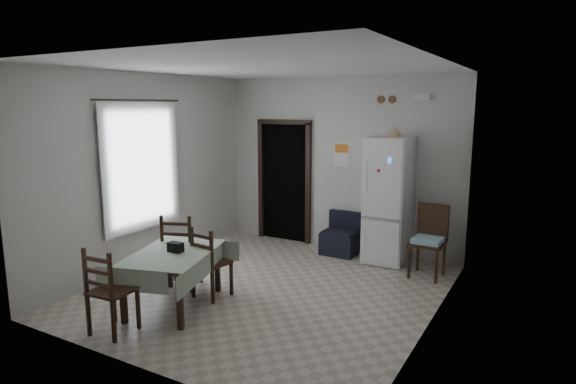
{
  "coord_description": "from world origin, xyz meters",
  "views": [
    {
      "loc": [
        3.21,
        -5.18,
        2.43
      ],
      "look_at": [
        0.0,
        0.5,
        1.25
      ],
      "focal_mm": 30.0,
      "sensor_mm": 36.0,
      "label": 1
    }
  ],
  "objects_px": {
    "dining_chair_far_right": "(212,262)",
    "dining_chair_near_head": "(112,290)",
    "corner_chair": "(428,242)",
    "navy_seat": "(341,234)",
    "dining_chair_far_left": "(182,250)",
    "dining_table": "(174,279)",
    "fridge": "(388,200)"
  },
  "relations": [
    {
      "from": "corner_chair",
      "to": "navy_seat",
      "type": "bearing_deg",
      "value": 168.03
    },
    {
      "from": "navy_seat",
      "to": "dining_table",
      "type": "distance_m",
      "value": 3.09
    },
    {
      "from": "dining_chair_near_head",
      "to": "dining_chair_far_right",
      "type": "bearing_deg",
      "value": -106.61
    },
    {
      "from": "corner_chair",
      "to": "dining_chair_far_left",
      "type": "relative_size",
      "value": 1.01
    },
    {
      "from": "dining_chair_far_left",
      "to": "dining_chair_near_head",
      "type": "bearing_deg",
      "value": 79.63
    },
    {
      "from": "corner_chair",
      "to": "dining_chair_far_left",
      "type": "distance_m",
      "value": 3.43
    },
    {
      "from": "dining_chair_far_left",
      "to": "dining_chair_far_right",
      "type": "xyz_separation_m",
      "value": [
        0.56,
        -0.06,
        -0.05
      ]
    },
    {
      "from": "dining_table",
      "to": "dining_chair_far_right",
      "type": "bearing_deg",
      "value": 49.46
    },
    {
      "from": "navy_seat",
      "to": "corner_chair",
      "type": "bearing_deg",
      "value": -14.28
    },
    {
      "from": "navy_seat",
      "to": "dining_chair_far_right",
      "type": "bearing_deg",
      "value": -105.26
    },
    {
      "from": "dining_chair_far_right",
      "to": "navy_seat",
      "type": "bearing_deg",
      "value": -99.71
    },
    {
      "from": "dining_chair_far_left",
      "to": "dining_chair_far_right",
      "type": "distance_m",
      "value": 0.56
    },
    {
      "from": "dining_table",
      "to": "corner_chair",
      "type": "bearing_deg",
      "value": 29.48
    },
    {
      "from": "dining_table",
      "to": "dining_chair_far_right",
      "type": "distance_m",
      "value": 0.53
    },
    {
      "from": "navy_seat",
      "to": "dining_chair_near_head",
      "type": "height_order",
      "value": "dining_chair_near_head"
    },
    {
      "from": "navy_seat",
      "to": "dining_chair_far_left",
      "type": "bearing_deg",
      "value": -116.94
    },
    {
      "from": "corner_chair",
      "to": "dining_table",
      "type": "distance_m",
      "value": 3.52
    },
    {
      "from": "fridge",
      "to": "dining_chair_far_left",
      "type": "height_order",
      "value": "fridge"
    },
    {
      "from": "dining_chair_far_right",
      "to": "corner_chair",
      "type": "bearing_deg",
      "value": -130.73
    },
    {
      "from": "navy_seat",
      "to": "corner_chair",
      "type": "xyz_separation_m",
      "value": [
        1.51,
        -0.41,
        0.18
      ]
    },
    {
      "from": "corner_chair",
      "to": "dining_table",
      "type": "relative_size",
      "value": 0.78
    },
    {
      "from": "navy_seat",
      "to": "dining_chair_near_head",
      "type": "relative_size",
      "value": 0.71
    },
    {
      "from": "dining_chair_far_right",
      "to": "dining_chair_far_left",
      "type": "bearing_deg",
      "value": -0.1
    },
    {
      "from": "navy_seat",
      "to": "dining_chair_far_right",
      "type": "relative_size",
      "value": 0.74
    },
    {
      "from": "corner_chair",
      "to": "dining_chair_near_head",
      "type": "relative_size",
      "value": 1.07
    },
    {
      "from": "fridge",
      "to": "dining_chair_far_right",
      "type": "xyz_separation_m",
      "value": [
        -1.5,
        -2.48,
        -0.51
      ]
    },
    {
      "from": "dining_chair_far_left",
      "to": "dining_chair_near_head",
      "type": "distance_m",
      "value": 1.41
    },
    {
      "from": "dining_chair_far_left",
      "to": "fridge",
      "type": "bearing_deg",
      "value": -151.24
    },
    {
      "from": "fridge",
      "to": "navy_seat",
      "type": "xyz_separation_m",
      "value": [
        -0.79,
        0.0,
        -0.64
      ]
    },
    {
      "from": "navy_seat",
      "to": "dining_chair_far_left",
      "type": "relative_size",
      "value": 0.67
    },
    {
      "from": "dining_chair_far_right",
      "to": "dining_chair_near_head",
      "type": "relative_size",
      "value": 0.95
    },
    {
      "from": "navy_seat",
      "to": "dining_chair_near_head",
      "type": "xyz_separation_m",
      "value": [
        -1.02,
        -3.79,
        0.14
      ]
    }
  ]
}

